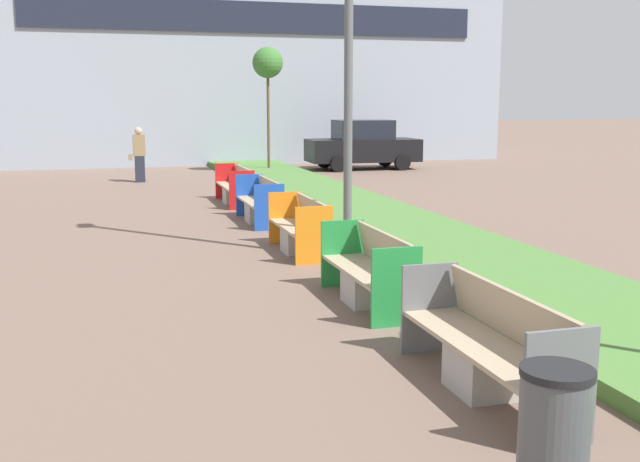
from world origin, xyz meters
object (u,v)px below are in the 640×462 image
Objects in this scene: sapling_tree_far at (268,64)px; pedestrian_walking at (139,154)px; bench_grey_frame at (487,352)px; bench_blue_frame at (261,205)px; bench_orange_frame at (301,232)px; parked_car_distant at (363,145)px; bench_red_frame at (236,189)px; bench_green_frame at (369,276)px; litter_bin at (554,441)px.

sapling_tree_far is 5.83m from pedestrian_walking.
bench_blue_frame is (-0.00, 9.89, -0.01)m from bench_grey_frame.
sapling_tree_far is at bearing 76.64° from bench_blue_frame.
parked_car_distant reaches higher than bench_orange_frame.
bench_red_frame is (0.00, 6.44, 0.01)m from bench_orange_frame.
bench_blue_frame and bench_red_frame have the same top height.
bench_green_frame is 0.97× the size of bench_blue_frame.
parked_car_distant is at bearing 60.72° from bench_blue_frame.
bench_grey_frame is at bearing -89.96° from bench_orange_frame.
bench_grey_frame and bench_red_frame have the same top height.
bench_blue_frame is at bearing 89.97° from bench_orange_frame.
sapling_tree_far is (3.17, 22.67, 3.36)m from litter_bin.
pedestrian_walking is (-2.07, 12.33, 0.53)m from bench_orange_frame.
sapling_tree_far is at bearing 82.04° from litter_bin.
bench_orange_frame and bench_blue_frame have the same top height.
parked_car_distant is (6.91, 23.08, 0.43)m from litter_bin.
pedestrian_walking is at bearing 99.53° from bench_orange_frame.
pedestrian_walking reaches higher than bench_orange_frame.
bench_blue_frame is 9.22m from pedestrian_walking.
litter_bin is 20.82m from pedestrian_walking.
pedestrian_walking is 0.41× the size of parked_car_distant.
litter_bin is (-0.59, -4.99, 0.12)m from bench_green_frame.
bench_red_frame is at bearing -70.61° from pedestrian_walking.
parked_car_distant reaches higher than bench_grey_frame.
litter_bin is 0.22× the size of sapling_tree_far.
pedestrian_walking reaches higher than bench_red_frame.
parked_car_distant reaches higher than pedestrian_walking.
litter_bin reaches higher than bench_grey_frame.
bench_blue_frame is 0.95× the size of bench_red_frame.
bench_red_frame is at bearing 89.97° from bench_blue_frame.
pedestrian_walking is at bearing -162.65° from parked_car_distant.
parked_car_distant reaches higher than bench_green_frame.
litter_bin is at bearing -85.92° from pedestrian_walking.
pedestrian_walking is 8.70m from parked_car_distant.
parked_car_distant is (6.32, 14.64, 0.55)m from bench_orange_frame.
sapling_tree_far reaches higher than bench_red_frame.
sapling_tree_far is at bearing 22.23° from pedestrian_walking.
sapling_tree_far reaches higher than bench_green_frame.
bench_blue_frame is at bearing 89.99° from bench_green_frame.
litter_bin is at bearing -93.98° from bench_orange_frame.
bench_blue_frame is at bearing -103.36° from sapling_tree_far.
bench_red_frame is at bearing 89.97° from bench_orange_frame.
pedestrian_walking is (-1.48, 20.77, 0.41)m from litter_bin.
bench_blue_frame is (0.00, 6.81, 0.00)m from bench_green_frame.
sapling_tree_far is (2.58, 20.75, 3.47)m from bench_grey_frame.
bench_orange_frame is (-0.00, 3.44, -0.00)m from bench_green_frame.
parked_car_distant is (6.32, 8.20, 0.54)m from bench_red_frame.
bench_grey_frame is at bearing -97.08° from sapling_tree_far.
sapling_tree_far is (2.58, 14.23, 3.48)m from bench_orange_frame.
sapling_tree_far is 1.04× the size of parked_car_distant.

